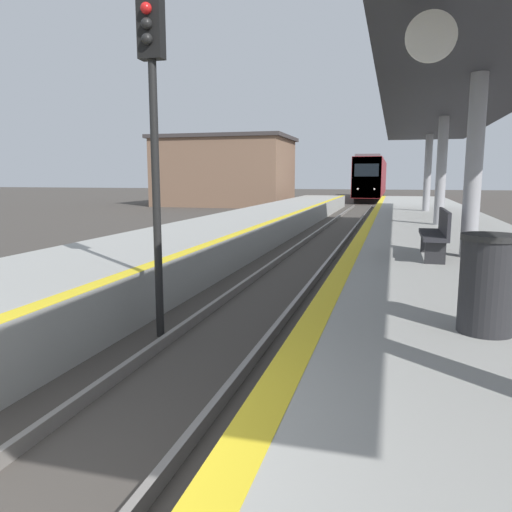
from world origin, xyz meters
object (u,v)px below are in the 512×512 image
object	(u,v)px
train	(372,178)
trash_bin	(488,284)
bench	(437,232)
signal_near	(153,106)

from	to	relation	value
train	trash_bin	world-z (taller)	train
trash_bin	bench	bearing A→B (deg)	91.34
trash_bin	bench	world-z (taller)	trash_bin
train	bench	world-z (taller)	train
signal_near	trash_bin	size ratio (longest dim) A/B	5.11
signal_near	trash_bin	xyz separation A→B (m)	(4.35, -1.59, -2.06)
train	bench	bearing A→B (deg)	-86.10
bench	train	bearing A→B (deg)	93.90
bench	signal_near	bearing A→B (deg)	-143.39
train	bench	size ratio (longest dim) A/B	13.43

